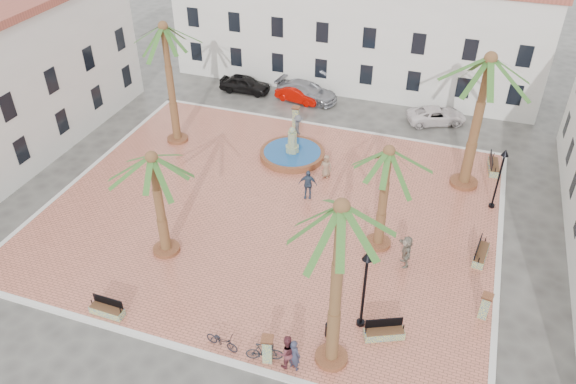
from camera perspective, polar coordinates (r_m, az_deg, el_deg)
name	(u,v)px	position (r m, az deg, el deg)	size (l,w,h in m)	color
ground	(272,211)	(33.70, -1.61, -1.90)	(120.00, 120.00, 0.00)	#56544F
plaza	(272,210)	(33.65, -1.61, -1.80)	(26.00, 22.00, 0.15)	#CA6E55
kerb_n	(323,126)	(42.47, 3.61, 6.71)	(26.30, 0.30, 0.16)	silver
kerb_s	(187,349)	(26.51, -10.25, -15.46)	(26.30, 0.30, 0.16)	silver
kerb_e	(499,257)	(32.40, 20.61, -6.22)	(0.30, 22.30, 0.16)	silver
kerb_w	(88,171)	(39.40, -19.63, 2.05)	(0.30, 22.30, 0.16)	silver
building_north	(356,26)	(48.62, 6.89, 16.37)	(30.40, 7.40, 9.50)	silver
fountain	(292,153)	(38.31, 0.43, 4.01)	(4.42, 4.42, 2.28)	brown
palm_nw	(165,39)	(38.07, -12.43, 14.92)	(4.80, 4.80, 8.63)	brown
palm_sw	(154,170)	(28.29, -13.50, 2.16)	(4.73, 4.73, 6.27)	brown
palm_s	(340,225)	(20.41, 5.35, -3.39)	(4.71, 4.71, 8.69)	brown
palm_e	(388,164)	(28.37, 10.08, 2.86)	(4.58, 4.58, 6.30)	brown
palm_ne	(487,74)	(33.97, 19.60, 11.21)	(5.62, 5.62, 8.79)	brown
bench_s	(107,310)	(28.54, -17.90, -11.33)	(1.71, 0.55, 0.90)	gray
bench_se	(384,333)	(26.63, 9.73, -13.91)	(1.90, 1.28, 0.97)	gray
bench_e	(481,254)	(31.72, 18.99, -5.98)	(0.82, 1.95, 1.00)	gray
bench_ne	(493,166)	(39.29, 20.13, 2.47)	(0.80, 2.02, 1.04)	gray
lamppost_s	(366,277)	(25.00, 7.89, -8.50)	(0.49, 0.49, 4.51)	black
lamppost_e	(501,169)	(34.44, 20.84, 2.22)	(0.44, 0.44, 4.01)	black
bollard_se	(268,349)	(25.10, -2.09, -15.64)	(0.61, 0.61, 1.44)	gray
bollard_n	(296,116)	(41.93, 0.81, 7.73)	(0.58, 0.58, 1.54)	gray
bollard_e	(485,306)	(28.30, 19.40, -10.85)	(0.57, 0.57, 1.40)	gray
litter_bin	(329,330)	(26.33, 4.18, -13.81)	(0.37, 0.37, 0.71)	black
cyclist_a	(294,355)	(24.74, 0.62, -16.19)	(0.63, 0.41, 1.72)	#2F3045
bicycle_a	(222,341)	(25.94, -6.72, -14.76)	(0.58, 1.65, 0.87)	black
cyclist_b	(287,352)	(24.78, -0.15, -15.94)	(0.87, 0.68, 1.79)	brown
bicycle_b	(264,352)	(25.32, -2.42, -15.90)	(0.47, 1.66, 1.00)	black
pedestrian_fountain_a	(326,166)	(36.08, 3.89, 2.63)	(0.76, 0.50, 1.56)	#896C52
pedestrian_fountain_b	(308,184)	(34.01, 2.01, 0.79)	(1.12, 0.47, 1.92)	#31435B
pedestrian_north	(298,127)	(40.16, 1.05, 6.60)	(1.20, 0.69, 1.86)	#4F4F55
pedestrian_east	(406,251)	(29.86, 11.92, -5.89)	(1.71, 0.54, 1.84)	gray
car_black	(245,84)	(47.72, -4.41, 10.90)	(1.69, 4.21, 1.43)	black
car_red	(298,94)	(46.00, 1.03, 9.88)	(1.29, 3.69, 1.22)	#B20900
car_silver	(307,91)	(46.21, 1.91, 10.17)	(2.08, 5.12, 1.49)	#94969C
car_white	(437,115)	(44.18, 14.86, 7.53)	(2.04, 4.43, 1.23)	white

